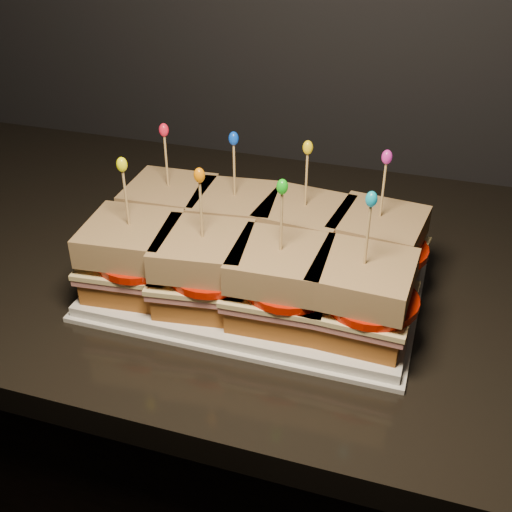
% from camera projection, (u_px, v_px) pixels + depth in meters
% --- Properties ---
extents(cabinet, '(2.61, 0.63, 0.90)m').
position_uv_depth(cabinet, '(312.00, 498.00, 1.11)').
color(cabinet, black).
rests_on(cabinet, ground).
extents(granite_slab, '(2.65, 0.67, 0.04)m').
position_uv_depth(granite_slab, '(328.00, 275.00, 0.87)').
color(granite_slab, black).
rests_on(granite_slab, cabinet).
extents(platter, '(0.38, 0.24, 0.02)m').
position_uv_depth(platter, '(256.00, 287.00, 0.80)').
color(platter, white).
rests_on(platter, granite_slab).
extents(platter_rim, '(0.39, 0.25, 0.01)m').
position_uv_depth(platter_rim, '(256.00, 291.00, 0.80)').
color(platter_rim, white).
rests_on(platter_rim, granite_slab).
extents(sandwich_0_bread_bot, '(0.10, 0.10, 0.03)m').
position_uv_depth(sandwich_0_bread_bot, '(172.00, 234.00, 0.86)').
color(sandwich_0_bread_bot, brown).
rests_on(sandwich_0_bread_bot, platter).
extents(sandwich_0_ham, '(0.12, 0.11, 0.01)m').
position_uv_depth(sandwich_0_ham, '(171.00, 222.00, 0.85)').
color(sandwich_0_ham, '#B7605C').
rests_on(sandwich_0_ham, sandwich_0_bread_bot).
extents(sandwich_0_cheese, '(0.12, 0.11, 0.01)m').
position_uv_depth(sandwich_0_cheese, '(171.00, 217.00, 0.85)').
color(sandwich_0_cheese, '#EFD98F').
rests_on(sandwich_0_cheese, sandwich_0_ham).
extents(sandwich_0_tomato, '(0.10, 0.10, 0.01)m').
position_uv_depth(sandwich_0_tomato, '(177.00, 216.00, 0.84)').
color(sandwich_0_tomato, red).
rests_on(sandwich_0_tomato, sandwich_0_cheese).
extents(sandwich_0_bread_top, '(0.11, 0.11, 0.03)m').
position_uv_depth(sandwich_0_bread_top, '(169.00, 198.00, 0.83)').
color(sandwich_0_bread_top, brown).
rests_on(sandwich_0_bread_top, sandwich_0_tomato).
extents(sandwich_0_pick, '(0.00, 0.00, 0.09)m').
position_uv_depth(sandwich_0_pick, '(167.00, 164.00, 0.81)').
color(sandwich_0_pick, tan).
rests_on(sandwich_0_pick, sandwich_0_bread_top).
extents(sandwich_0_frill, '(0.01, 0.01, 0.02)m').
position_uv_depth(sandwich_0_frill, '(164.00, 130.00, 0.78)').
color(sandwich_0_frill, red).
rests_on(sandwich_0_frill, sandwich_0_pick).
extents(sandwich_1_bread_bot, '(0.11, 0.11, 0.03)m').
position_uv_depth(sandwich_1_bread_bot, '(236.00, 244.00, 0.84)').
color(sandwich_1_bread_bot, brown).
rests_on(sandwich_1_bread_bot, platter).
extents(sandwich_1_ham, '(0.12, 0.12, 0.01)m').
position_uv_depth(sandwich_1_ham, '(235.00, 232.00, 0.83)').
color(sandwich_1_ham, '#B7605C').
rests_on(sandwich_1_ham, sandwich_1_bread_bot).
extents(sandwich_1_cheese, '(0.13, 0.12, 0.01)m').
position_uv_depth(sandwich_1_cheese, '(235.00, 228.00, 0.83)').
color(sandwich_1_cheese, '#EFD98F').
rests_on(sandwich_1_cheese, sandwich_1_ham).
extents(sandwich_1_tomato, '(0.10, 0.10, 0.01)m').
position_uv_depth(sandwich_1_tomato, '(243.00, 226.00, 0.81)').
color(sandwich_1_tomato, red).
rests_on(sandwich_1_tomato, sandwich_1_cheese).
extents(sandwich_1_bread_top, '(0.11, 0.11, 0.03)m').
position_uv_depth(sandwich_1_bread_top, '(235.00, 207.00, 0.81)').
color(sandwich_1_bread_top, brown).
rests_on(sandwich_1_bread_top, sandwich_1_tomato).
extents(sandwich_1_pick, '(0.00, 0.00, 0.09)m').
position_uv_depth(sandwich_1_pick, '(234.00, 173.00, 0.78)').
color(sandwich_1_pick, tan).
rests_on(sandwich_1_pick, sandwich_1_bread_top).
extents(sandwich_1_frill, '(0.01, 0.01, 0.02)m').
position_uv_depth(sandwich_1_frill, '(234.00, 138.00, 0.76)').
color(sandwich_1_frill, blue).
rests_on(sandwich_1_frill, sandwich_1_pick).
extents(sandwich_2_bread_bot, '(0.11, 0.11, 0.03)m').
position_uv_depth(sandwich_2_bread_bot, '(303.00, 256.00, 0.82)').
color(sandwich_2_bread_bot, brown).
rests_on(sandwich_2_bread_bot, platter).
extents(sandwich_2_ham, '(0.12, 0.12, 0.01)m').
position_uv_depth(sandwich_2_ham, '(303.00, 243.00, 0.81)').
color(sandwich_2_ham, '#B7605C').
rests_on(sandwich_2_ham, sandwich_2_bread_bot).
extents(sandwich_2_cheese, '(0.12, 0.12, 0.01)m').
position_uv_depth(sandwich_2_cheese, '(304.00, 239.00, 0.80)').
color(sandwich_2_cheese, '#EFD98F').
rests_on(sandwich_2_cheese, sandwich_2_ham).
extents(sandwich_2_tomato, '(0.10, 0.10, 0.01)m').
position_uv_depth(sandwich_2_tomato, '(312.00, 237.00, 0.79)').
color(sandwich_2_tomato, red).
rests_on(sandwich_2_tomato, sandwich_2_cheese).
extents(sandwich_2_bread_top, '(0.11, 0.11, 0.03)m').
position_uv_depth(sandwich_2_bread_top, '(305.00, 218.00, 0.79)').
color(sandwich_2_bread_top, brown).
rests_on(sandwich_2_bread_top, sandwich_2_tomato).
extents(sandwich_2_pick, '(0.00, 0.00, 0.09)m').
position_uv_depth(sandwich_2_pick, '(306.00, 183.00, 0.76)').
color(sandwich_2_pick, tan).
rests_on(sandwich_2_pick, sandwich_2_bread_top).
extents(sandwich_2_frill, '(0.01, 0.01, 0.02)m').
position_uv_depth(sandwich_2_frill, '(308.00, 147.00, 0.74)').
color(sandwich_2_frill, yellow).
rests_on(sandwich_2_frill, sandwich_2_pick).
extents(sandwich_3_bread_bot, '(0.11, 0.11, 0.03)m').
position_uv_depth(sandwich_3_bread_bot, '(374.00, 267.00, 0.79)').
color(sandwich_3_bread_bot, brown).
rests_on(sandwich_3_bread_bot, platter).
extents(sandwich_3_ham, '(0.12, 0.12, 0.01)m').
position_uv_depth(sandwich_3_ham, '(375.00, 255.00, 0.78)').
color(sandwich_3_ham, '#B7605C').
rests_on(sandwich_3_ham, sandwich_3_bread_bot).
extents(sandwich_3_cheese, '(0.12, 0.12, 0.01)m').
position_uv_depth(sandwich_3_cheese, '(376.00, 250.00, 0.78)').
color(sandwich_3_cheese, '#EFD98F').
rests_on(sandwich_3_cheese, sandwich_3_ham).
extents(sandwich_3_tomato, '(0.10, 0.10, 0.01)m').
position_uv_depth(sandwich_3_tomato, '(386.00, 249.00, 0.77)').
color(sandwich_3_tomato, red).
rests_on(sandwich_3_tomato, sandwich_3_cheese).
extents(sandwich_3_bread_top, '(0.11, 0.11, 0.03)m').
position_uv_depth(sandwich_3_bread_top, '(378.00, 229.00, 0.76)').
color(sandwich_3_bread_top, brown).
rests_on(sandwich_3_bread_top, sandwich_3_tomato).
extents(sandwich_3_pick, '(0.00, 0.00, 0.09)m').
position_uv_depth(sandwich_3_pick, '(383.00, 193.00, 0.74)').
color(sandwich_3_pick, tan).
rests_on(sandwich_3_pick, sandwich_3_bread_top).
extents(sandwich_3_frill, '(0.01, 0.01, 0.02)m').
position_uv_depth(sandwich_3_frill, '(387.00, 157.00, 0.71)').
color(sandwich_3_frill, '#C72298').
rests_on(sandwich_3_frill, sandwich_3_pick).
extents(sandwich_4_bread_bot, '(0.11, 0.11, 0.03)m').
position_uv_depth(sandwich_4_bread_bot, '(135.00, 277.00, 0.77)').
color(sandwich_4_bread_bot, brown).
rests_on(sandwich_4_bread_bot, platter).
extents(sandwich_4_ham, '(0.12, 0.12, 0.01)m').
position_uv_depth(sandwich_4_ham, '(134.00, 264.00, 0.77)').
color(sandwich_4_ham, '#B7605C').
rests_on(sandwich_4_ham, sandwich_4_bread_bot).
extents(sandwich_4_cheese, '(0.12, 0.12, 0.01)m').
position_uv_depth(sandwich_4_cheese, '(133.00, 259.00, 0.76)').
color(sandwich_4_cheese, '#EFD98F').
rests_on(sandwich_4_cheese, sandwich_4_ham).
extents(sandwich_4_tomato, '(0.10, 0.10, 0.01)m').
position_uv_depth(sandwich_4_tomato, '(140.00, 258.00, 0.75)').
color(sandwich_4_tomato, red).
rests_on(sandwich_4_tomato, sandwich_4_cheese).
extents(sandwich_4_bread_top, '(0.11, 0.11, 0.03)m').
position_uv_depth(sandwich_4_bread_top, '(131.00, 238.00, 0.75)').
color(sandwich_4_bread_top, brown).
rests_on(sandwich_4_bread_top, sandwich_4_tomato).
extents(sandwich_4_pick, '(0.00, 0.00, 0.09)m').
position_uv_depth(sandwich_4_pick, '(126.00, 201.00, 0.72)').
color(sandwich_4_pick, tan).
rests_on(sandwich_4_pick, sandwich_4_bread_top).
extents(sandwich_4_frill, '(0.01, 0.01, 0.02)m').
position_uv_depth(sandwich_4_frill, '(122.00, 164.00, 0.70)').
color(sandwich_4_frill, '#F0F509').
rests_on(sandwich_4_frill, sandwich_4_pick).
extents(sandwich_5_bread_bot, '(0.11, 0.11, 0.03)m').
position_uv_depth(sandwich_5_bread_bot, '(205.00, 290.00, 0.75)').
color(sandwich_5_bread_bot, brown).
rests_on(sandwich_5_bread_bot, platter).
extents(sandwich_5_ham, '(0.12, 0.12, 0.01)m').
position_uv_depth(sandwich_5_ham, '(204.00, 277.00, 0.74)').
color(sandwich_5_ham, '#B7605C').
rests_on(sandwich_5_ham, sandwich_5_bread_bot).
extents(sandwich_5_cheese, '(0.13, 0.12, 0.01)m').
position_uv_depth(sandwich_5_cheese, '(204.00, 272.00, 0.74)').
color(sandwich_5_cheese, '#EFD98F').
rests_on(sandwich_5_cheese, sandwich_5_ham).
extents(sandwich_5_tomato, '(0.10, 0.10, 0.01)m').
position_uv_depth(sandwich_5_tomato, '(212.00, 271.00, 0.73)').
color(sandwich_5_tomato, red).
rests_on(sandwich_5_tomato, sandwich_5_cheese).
extents(sandwich_5_bread_top, '(0.12, 0.12, 0.03)m').
position_uv_depth(sandwich_5_bread_top, '(203.00, 250.00, 0.72)').
color(sandwich_5_bread_top, brown).
rests_on(sandwich_5_bread_top, sandwich_5_tomato).
extents(sandwich_5_pick, '(0.00, 0.00, 0.09)m').
position_uv_depth(sandwich_5_pick, '(201.00, 213.00, 0.70)').
color(sandwich_5_pick, tan).
rests_on(sandwich_5_pick, sandwich_5_bread_top).
extents(sandwich_5_frill, '(0.01, 0.01, 0.02)m').
position_uv_depth(sandwich_5_frill, '(199.00, 175.00, 0.67)').
color(sandwich_5_frill, orange).
rests_on(sandwich_5_frill, sandwich_5_pick).
extents(sandwich_6_bread_bot, '(0.10, 0.10, 0.03)m').
position_uv_depth(sandwich_6_bread_bot, '(279.00, 304.00, 0.73)').
color(sandwich_6_bread_bot, brown).
rests_on(sandwich_6_bread_bot, platter).
extents(sandwich_6_ham, '(0.11, 0.11, 0.01)m').
position_uv_depth(sandwich_6_ham, '(280.00, 291.00, 0.72)').
color(sandwich_6_ham, '#B7605C').
rests_on(sandwich_6_ham, sandwich_6_bread_bot).
extents(sandwich_6_cheese, '(0.12, 0.11, 0.01)m').
position_uv_depth(sandwich_6_cheese, '(280.00, 286.00, 0.71)').
color(sandwich_6_cheese, '#EFD98F').
rests_on(sandwich_6_cheese, sandwich_6_ham).
extents(sandwich_6_tomato, '(0.10, 0.10, 0.01)m').
position_uv_depth(sandwich_6_tomato, '(289.00, 285.00, 0.70)').
color(sandwich_6_tomato, red).
rests_on(sandwich_6_tomato, sandwich_6_cheese).
extents(sandwich_6_bread_top, '(0.11, 0.11, 0.03)m').
position_uv_depth(sandwich_6_bread_top, '(280.00, 263.00, 0.70)').
color(sandwich_6_bread_top, brown).
rests_on(sandwich_6_bread_top, sandwich_6_tomato).
extents(sandwich_6_pick, '(0.00, 0.00, 0.09)m').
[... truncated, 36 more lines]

